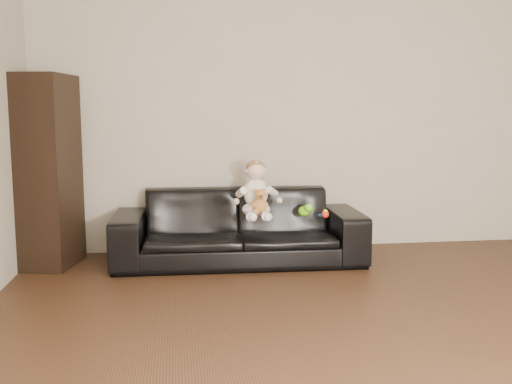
{
  "coord_description": "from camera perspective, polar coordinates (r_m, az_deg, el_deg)",
  "views": [
    {
      "loc": [
        -1.19,
        -2.69,
        1.3
      ],
      "look_at": [
        -0.51,
        2.15,
        0.64
      ],
      "focal_mm": 40.0,
      "sensor_mm": 36.0,
      "label": 1
    }
  ],
  "objects": [
    {
      "name": "teddy_bear",
      "position": [
        4.77,
        0.39,
        -0.94
      ],
      "size": [
        0.12,
        0.12,
        0.21
      ],
      "rotation": [
        0.0,
        0.0,
        -0.06
      ],
      "color": "#B87834",
      "rests_on": "sofa"
    },
    {
      "name": "wall_back",
      "position": [
        5.57,
        4.33,
        7.7
      ],
      "size": [
        5.0,
        0.0,
        5.0
      ],
      "primitive_type": "plane",
      "rotation": [
        1.57,
        0.0,
        0.0
      ],
      "color": "#B4AB98",
      "rests_on": "ground"
    },
    {
      "name": "toy_rattle",
      "position": [
        4.94,
        6.95,
        -2.23
      ],
      "size": [
        0.09,
        0.09,
        0.07
      ],
      "primitive_type": "sphere",
      "rotation": [
        0.0,
        0.0,
        -0.42
      ],
      "color": "red",
      "rests_on": "sofa"
    },
    {
      "name": "sofa",
      "position": [
        5.06,
        -1.75,
        -3.47
      ],
      "size": [
        2.2,
        0.92,
        0.64
      ],
      "primitive_type": "imported",
      "rotation": [
        0.0,
        0.0,
        -0.03
      ],
      "color": "black",
      "rests_on": "floor"
    },
    {
      "name": "toy_blue_disc",
      "position": [
        5.05,
        6.71,
        -2.32
      ],
      "size": [
        0.11,
        0.11,
        0.01
      ],
      "primitive_type": "cylinder",
      "rotation": [
        0.0,
        0.0,
        0.37
      ],
      "color": "blue",
      "rests_on": "sofa"
    },
    {
      "name": "shelf_item",
      "position": [
        5.15,
        -20.1,
        6.0
      ],
      "size": [
        0.23,
        0.28,
        0.28
      ],
      "primitive_type": "cube",
      "rotation": [
        0.0,
        0.0,
        -0.21
      ],
      "color": "silver",
      "rests_on": "cabinet"
    },
    {
      "name": "baby",
      "position": [
        4.91,
        0.02,
        -0.04
      ],
      "size": [
        0.36,
        0.43,
        0.5
      ],
      "rotation": [
        0.0,
        0.0,
        -0.17
      ],
      "color": "white",
      "rests_on": "sofa"
    },
    {
      "name": "floor",
      "position": [
        3.21,
        15.06,
        -16.43
      ],
      "size": [
        5.5,
        5.5,
        0.0
      ],
      "primitive_type": "plane",
      "color": "#3D2515",
      "rests_on": "ground"
    },
    {
      "name": "cabinet",
      "position": [
        5.18,
        -20.13,
        1.92
      ],
      "size": [
        0.52,
        0.64,
        1.64
      ],
      "primitive_type": "cube",
      "rotation": [
        0.0,
        0.0,
        -0.21
      ],
      "color": "black",
      "rests_on": "floor"
    },
    {
      "name": "toy_green",
      "position": [
        5.0,
        4.86,
        -1.92
      ],
      "size": [
        0.15,
        0.16,
        0.09
      ],
      "primitive_type": "ellipsoid",
      "rotation": [
        0.0,
        0.0,
        -0.32
      ],
      "color": "#75E51A",
      "rests_on": "sofa"
    }
  ]
}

